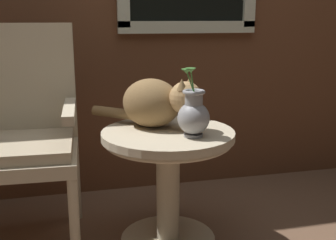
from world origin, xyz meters
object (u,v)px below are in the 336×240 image
object	(u,v)px
wicker_chair	(16,128)
cat	(156,102)
wicker_side_table	(168,166)
pewter_vase_with_ivy	(193,114)

from	to	relation	value
wicker_chair	cat	size ratio (longest dim) A/B	2.20
wicker_side_table	cat	world-z (taller)	cat
wicker_chair	cat	xyz separation A→B (m)	(0.62, -0.15, 0.12)
wicker_side_table	pewter_vase_with_ivy	xyz separation A→B (m)	(0.08, -0.11, 0.26)
cat	pewter_vase_with_ivy	world-z (taller)	pewter_vase_with_ivy
wicker_chair	wicker_side_table	bearing A→B (deg)	-18.79
wicker_chair	pewter_vase_with_ivy	bearing A→B (deg)	-24.44
wicker_side_table	wicker_chair	bearing A→B (deg)	161.21
cat	pewter_vase_with_ivy	bearing A→B (deg)	-57.00
cat	pewter_vase_with_ivy	size ratio (longest dim) A/B	1.57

